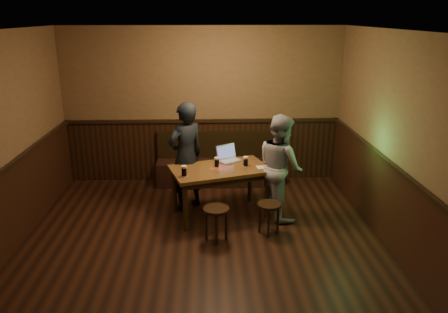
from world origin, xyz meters
name	(u,v)px	position (x,y,z in m)	size (l,w,h in m)	color
room	(201,168)	(0.00, 0.22, 1.20)	(5.04, 6.04, 2.84)	black
bench	(218,167)	(0.27, 2.75, 0.31)	(2.20, 0.50, 0.95)	black
pub_table	(220,174)	(0.27, 1.40, 0.67)	(1.62, 1.22, 0.78)	brown
stool_left	(216,215)	(0.19, 0.59, 0.39)	(0.36, 0.36, 0.48)	black
stool_right	(269,210)	(0.94, 0.77, 0.36)	(0.39, 0.39, 0.46)	black
pint_left	(184,171)	(-0.26, 1.06, 0.85)	(0.10, 0.10, 0.16)	maroon
pint_mid	(217,162)	(0.22, 1.45, 0.85)	(0.10, 0.10, 0.15)	maroon
pint_right	(246,161)	(0.66, 1.46, 0.85)	(0.10, 0.10, 0.15)	maroon
laptop	(228,157)	(0.41, 1.75, 0.83)	(0.43, 0.41, 0.24)	silver
menu	(264,167)	(0.93, 1.41, 0.77)	(0.22, 0.15, 0.00)	silver
person_suit	(186,156)	(-0.26, 1.71, 0.86)	(0.63, 0.41, 1.72)	black
person_grey	(280,166)	(1.17, 1.35, 0.80)	(0.78, 0.61, 1.60)	#9A9A9F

